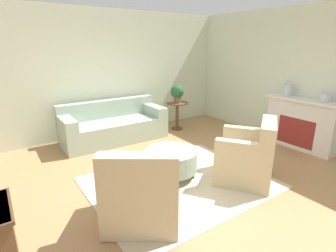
{
  "coord_description": "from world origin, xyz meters",
  "views": [
    {
      "loc": [
        -2.16,
        -2.86,
        2.02
      ],
      "look_at": [
        0.15,
        0.55,
        0.75
      ],
      "focal_mm": 28.0,
      "sensor_mm": 36.0,
      "label": 1
    }
  ],
  "objects_px": {
    "side_table": "(177,111)",
    "vase_mantel_far": "(325,97)",
    "vase_mantel_near": "(288,90)",
    "ottoman_table": "(171,160)",
    "armchair_right": "(248,158)",
    "potted_plant_on_side_table": "(177,93)",
    "armchair_left": "(141,194)",
    "couch": "(114,126)"
  },
  "relations": [
    {
      "from": "armchair_right",
      "to": "vase_mantel_near",
      "type": "xyz_separation_m",
      "value": [
        1.97,
        0.7,
        0.77
      ]
    },
    {
      "from": "couch",
      "to": "side_table",
      "type": "relative_size",
      "value": 3.28
    },
    {
      "from": "ottoman_table",
      "to": "vase_mantel_far",
      "type": "relative_size",
      "value": 3.85
    },
    {
      "from": "couch",
      "to": "ottoman_table",
      "type": "distance_m",
      "value": 2.12
    },
    {
      "from": "armchair_left",
      "to": "armchair_right",
      "type": "bearing_deg",
      "value": 0.0
    },
    {
      "from": "ottoman_table",
      "to": "vase_mantel_near",
      "type": "distance_m",
      "value": 3.02
    },
    {
      "from": "vase_mantel_near",
      "to": "potted_plant_on_side_table",
      "type": "height_order",
      "value": "vase_mantel_near"
    },
    {
      "from": "couch",
      "to": "armchair_left",
      "type": "distance_m",
      "value": 2.99
    },
    {
      "from": "vase_mantel_near",
      "to": "potted_plant_on_side_table",
      "type": "distance_m",
      "value": 2.44
    },
    {
      "from": "armchair_right",
      "to": "armchair_left",
      "type": "bearing_deg",
      "value": 180.0
    },
    {
      "from": "couch",
      "to": "vase_mantel_far",
      "type": "bearing_deg",
      "value": -44.51
    },
    {
      "from": "vase_mantel_far",
      "to": "couch",
      "type": "bearing_deg",
      "value": 135.49
    },
    {
      "from": "side_table",
      "to": "vase_mantel_near",
      "type": "height_order",
      "value": "vase_mantel_near"
    },
    {
      "from": "side_table",
      "to": "vase_mantel_far",
      "type": "height_order",
      "value": "vase_mantel_far"
    },
    {
      "from": "armchair_right",
      "to": "vase_mantel_near",
      "type": "distance_m",
      "value": 2.23
    },
    {
      "from": "armchair_left",
      "to": "vase_mantel_far",
      "type": "xyz_separation_m",
      "value": [
        3.83,
        -0.05,
        0.73
      ]
    },
    {
      "from": "couch",
      "to": "vase_mantel_near",
      "type": "height_order",
      "value": "vase_mantel_near"
    },
    {
      "from": "couch",
      "to": "potted_plant_on_side_table",
      "type": "xyz_separation_m",
      "value": [
        1.63,
        -0.13,
        0.61
      ]
    },
    {
      "from": "ottoman_table",
      "to": "potted_plant_on_side_table",
      "type": "bearing_deg",
      "value": 51.91
    },
    {
      "from": "armchair_left",
      "to": "side_table",
      "type": "bearing_deg",
      "value": 47.64
    },
    {
      "from": "armchair_right",
      "to": "vase_mantel_far",
      "type": "height_order",
      "value": "vase_mantel_far"
    },
    {
      "from": "armchair_left",
      "to": "potted_plant_on_side_table",
      "type": "distance_m",
      "value": 3.74
    },
    {
      "from": "couch",
      "to": "vase_mantel_near",
      "type": "bearing_deg",
      "value": -36.12
    },
    {
      "from": "armchair_right",
      "to": "potted_plant_on_side_table",
      "type": "xyz_separation_m",
      "value": [
        0.64,
        2.73,
        0.55
      ]
    },
    {
      "from": "couch",
      "to": "armchair_left",
      "type": "xyz_separation_m",
      "value": [
        -0.86,
        -2.86,
        0.06
      ]
    },
    {
      "from": "vase_mantel_far",
      "to": "vase_mantel_near",
      "type": "bearing_deg",
      "value": 90.0
    },
    {
      "from": "couch",
      "to": "side_table",
      "type": "bearing_deg",
      "value": -4.6
    },
    {
      "from": "armchair_left",
      "to": "ottoman_table",
      "type": "bearing_deg",
      "value": 38.57
    },
    {
      "from": "armchair_left",
      "to": "potted_plant_on_side_table",
      "type": "height_order",
      "value": "potted_plant_on_side_table"
    },
    {
      "from": "ottoman_table",
      "to": "vase_mantel_near",
      "type": "height_order",
      "value": "vase_mantel_near"
    },
    {
      "from": "vase_mantel_near",
      "to": "vase_mantel_far",
      "type": "bearing_deg",
      "value": -90.0
    },
    {
      "from": "vase_mantel_near",
      "to": "potted_plant_on_side_table",
      "type": "bearing_deg",
      "value": 123.32
    },
    {
      "from": "couch",
      "to": "armchair_left",
      "type": "height_order",
      "value": "armchair_left"
    },
    {
      "from": "armchair_left",
      "to": "side_table",
      "type": "distance_m",
      "value": 3.7
    },
    {
      "from": "armchair_right",
      "to": "ottoman_table",
      "type": "distance_m",
      "value": 1.19
    },
    {
      "from": "armchair_left",
      "to": "ottoman_table",
      "type": "xyz_separation_m",
      "value": [
        0.93,
        0.74,
        -0.09
      ]
    },
    {
      "from": "side_table",
      "to": "couch",
      "type": "bearing_deg",
      "value": 175.4
    },
    {
      "from": "ottoman_table",
      "to": "vase_mantel_far",
      "type": "xyz_separation_m",
      "value": [
        2.9,
        -0.79,
        0.81
      ]
    },
    {
      "from": "couch",
      "to": "vase_mantel_near",
      "type": "relative_size",
      "value": 7.15
    },
    {
      "from": "couch",
      "to": "vase_mantel_far",
      "type": "height_order",
      "value": "vase_mantel_far"
    },
    {
      "from": "armchair_right",
      "to": "side_table",
      "type": "bearing_deg",
      "value": 76.86
    },
    {
      "from": "couch",
      "to": "potted_plant_on_side_table",
      "type": "height_order",
      "value": "potted_plant_on_side_table"
    }
  ]
}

